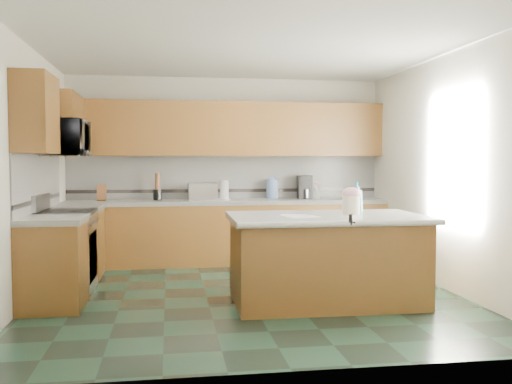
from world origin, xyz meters
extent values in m
plane|color=black|center=(0.00, 0.00, 0.00)|extent=(4.60, 4.60, 0.00)
plane|color=white|center=(0.00, 0.00, 2.70)|extent=(4.60, 4.60, 0.00)
cube|color=white|center=(0.00, 2.32, 1.35)|extent=(4.60, 0.04, 2.70)
cube|color=white|center=(0.00, -2.32, 1.35)|extent=(4.60, 0.04, 2.70)
cube|color=white|center=(-2.32, 0.00, 1.35)|extent=(0.04, 4.60, 2.70)
cube|color=white|center=(2.32, 0.00, 1.35)|extent=(0.04, 4.60, 2.70)
cube|color=#34200C|center=(0.00, 2.00, 0.43)|extent=(4.60, 0.60, 0.86)
cube|color=white|center=(0.00, 2.00, 0.89)|extent=(4.60, 0.64, 0.06)
cube|color=#34200C|center=(0.00, 2.13, 1.94)|extent=(4.60, 0.33, 0.78)
cube|color=silver|center=(0.00, 2.29, 1.24)|extent=(4.60, 0.02, 0.63)
cube|color=black|center=(0.00, 2.28, 1.04)|extent=(4.60, 0.01, 0.05)
cube|color=#34200C|center=(-2.00, 1.29, 0.43)|extent=(0.60, 0.82, 0.86)
cube|color=white|center=(-2.00, 1.29, 0.89)|extent=(0.64, 0.82, 0.06)
cube|color=#34200C|center=(-2.00, -0.24, 0.43)|extent=(0.60, 0.72, 0.86)
cube|color=white|center=(-2.00, -0.24, 0.89)|extent=(0.64, 0.72, 0.06)
cube|color=silver|center=(-2.29, 0.55, 1.24)|extent=(0.02, 2.30, 0.63)
cube|color=black|center=(-2.28, 0.55, 1.04)|extent=(0.01, 2.30, 0.05)
cube|color=#34200C|center=(-2.13, 1.42, 1.94)|extent=(0.33, 1.09, 0.78)
cube|color=#34200C|center=(-2.13, -0.24, 1.94)|extent=(0.33, 0.72, 0.78)
cube|color=#B7B7BC|center=(-2.00, 0.50, 0.44)|extent=(0.60, 0.76, 0.88)
cube|color=black|center=(-1.71, 0.50, 0.40)|extent=(0.02, 0.68, 0.55)
cube|color=black|center=(-2.00, 0.50, 0.90)|extent=(0.62, 0.78, 0.04)
cylinder|color=#B7B7BC|center=(-1.68, 0.50, 0.78)|extent=(0.02, 0.66, 0.02)
cube|color=#B7B7BC|center=(-2.26, 0.50, 1.02)|extent=(0.06, 0.76, 0.18)
imported|color=#B7B7BC|center=(-2.00, 0.50, 1.73)|extent=(0.50, 0.73, 0.41)
cube|color=#34200C|center=(0.77, -0.44, 0.43)|extent=(1.91, 1.11, 0.86)
cube|color=white|center=(0.77, -0.44, 0.89)|extent=(2.01, 1.21, 0.06)
cylinder|color=white|center=(0.77, -1.03, 0.89)|extent=(2.00, 0.09, 0.06)
cylinder|color=beige|center=(1.04, -0.41, 1.02)|extent=(0.23, 0.23, 0.19)
ellipsoid|color=#ECA7BC|center=(1.04, -0.41, 1.14)|extent=(0.20, 0.20, 0.13)
cylinder|color=tan|center=(1.04, -0.41, 1.19)|extent=(0.07, 0.02, 0.02)
sphere|color=tan|center=(1.01, -0.41, 1.19)|extent=(0.03, 0.03, 0.03)
sphere|color=tan|center=(1.08, -0.41, 1.19)|extent=(0.03, 0.03, 0.03)
imported|color=teal|center=(1.11, -0.39, 1.10)|extent=(0.16, 0.16, 0.35)
cube|color=white|center=(0.47, -0.61, 0.92)|extent=(0.35, 0.29, 0.00)
cube|color=white|center=(0.42, -0.43, 0.92)|extent=(0.31, 0.27, 0.00)
cube|color=black|center=(0.84, -1.01, 0.93)|extent=(0.07, 0.11, 0.10)
cylinder|color=black|center=(0.84, -1.08, 0.91)|extent=(0.02, 0.08, 0.02)
cube|color=#472814|center=(-1.77, 2.05, 1.03)|extent=(0.13, 0.17, 0.24)
cylinder|color=black|center=(-1.00, 2.08, 1.00)|extent=(0.13, 0.13, 0.16)
cylinder|color=#472814|center=(-1.00, 2.08, 1.19)|extent=(0.07, 0.07, 0.23)
cube|color=#B7B7BC|center=(-0.36, 2.05, 1.04)|extent=(0.41, 0.28, 0.24)
cube|color=black|center=(-0.36, 1.92, 1.04)|extent=(0.37, 0.01, 0.20)
cylinder|color=white|center=(-0.05, 2.10, 1.06)|extent=(0.12, 0.12, 0.28)
cylinder|color=#B7B7BC|center=(-0.05, 2.10, 0.93)|extent=(0.18, 0.18, 0.01)
cylinder|color=#6280B5|center=(0.65, 2.06, 1.07)|extent=(0.18, 0.18, 0.29)
cylinder|color=#6280B5|center=(0.65, 2.06, 1.23)|extent=(0.08, 0.08, 0.04)
cube|color=black|center=(1.15, 2.08, 1.09)|extent=(0.23, 0.24, 0.35)
cylinder|color=black|center=(1.15, 2.03, 0.99)|extent=(0.14, 0.14, 0.14)
imported|color=white|center=(1.31, 2.05, 1.03)|extent=(0.14, 0.14, 0.22)
cylinder|color=red|center=(1.31, 2.05, 1.15)|extent=(0.02, 0.02, 0.03)
cube|color=white|center=(2.29, -0.20, 1.50)|extent=(0.02, 1.40, 1.10)
camera|label=1|loc=(-0.85, -6.14, 1.47)|focal=40.00mm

